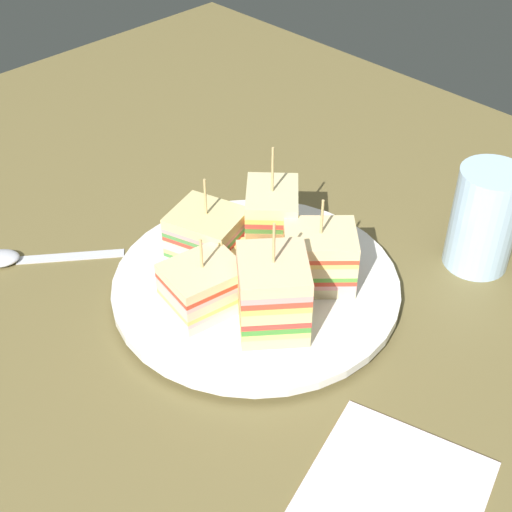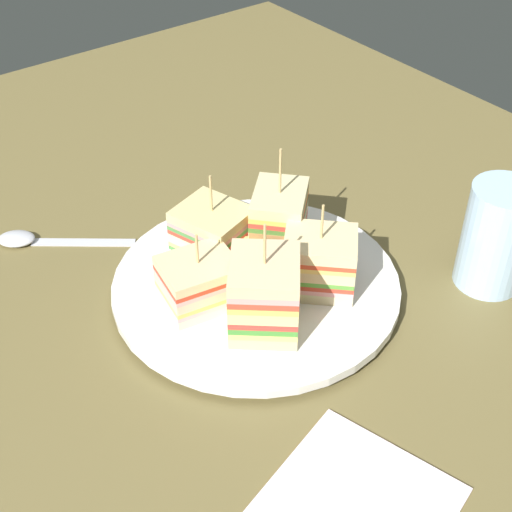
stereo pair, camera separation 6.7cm
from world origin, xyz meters
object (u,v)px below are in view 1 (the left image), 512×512
Objects in this scene: sandwich_wedge_2 at (272,219)px; chip_pile at (237,269)px; spoon at (17,258)px; drinking_glass at (483,225)px; plate at (256,286)px; sandwich_wedge_4 at (204,287)px; sandwich_wedge_1 at (319,257)px; sandwich_wedge_0 at (273,293)px; napkin at (394,491)px; sandwich_wedge_3 at (208,236)px.

sandwich_wedge_2 reaches higher than chip_pile.
chip_pile is 22.93cm from spoon.
chip_pile is at bearing -123.11° from drinking_glass.
sandwich_wedge_4 is (-0.81, -5.71, 2.92)cm from plate.
drinking_glass is at bearing -163.96° from sandwich_wedge_1.
sandwich_wedge_0 is at bearing 150.74° from spoon.
napkin is at bearing -19.92° from plate.
sandwich_wedge_1 and sandwich_wedge_3 have the same top height.
sandwich_wedge_1 is at bearing 163.94° from spoon.
spoon is at bearing 62.89° from sandwich_wedge_0.
sandwich_wedge_2 is 1.40× the size of chip_pile.
sandwich_wedge_2 is 28.86cm from napkin.
sandwich_wedge_1 is 0.74× the size of napkin.
sandwich_wedge_2 reaches higher than plate.
plate is 2.97× the size of sandwich_wedge_1.
sandwich_wedge_3 reaches higher than sandwich_wedge_4.
sandwich_wedge_3 is at bearing 29.12° from sandwich_wedge_0.
sandwich_wedge_2 reaches higher than napkin.
sandwich_wedge_1 is at bearing -118.18° from drinking_glass.
drinking_glass reaches higher than spoon.
plate is 7.07cm from sandwich_wedge_0.
sandwich_wedge_1 is (-0.98, 7.06, -0.64)cm from sandwich_wedge_0.
sandwich_wedge_1 is at bearing 45.84° from chip_pile.
sandwich_wedge_3 is (-9.70, -4.99, -0.18)cm from sandwich_wedge_1.
sandwich_wedge_4 is 0.96× the size of chip_pile.
spoon is at bearing -9.80° from sandwich_wedge_1.
chip_pile is (4.43, -0.44, -1.13)cm from sandwich_wedge_3.
sandwich_wedge_3 is 19.85cm from spoon.
drinking_glass reaches higher than sandwich_wedge_4.
sandwich_wedge_2 is at bearing -5.11° from sandwich_wedge_0.
sandwich_wedge_4 reaches higher than napkin.
chip_pile is at bearing 15.82° from sandwich_wedge_4.
sandwich_wedge_0 is at bearing -14.66° from chip_pile.
sandwich_wedge_1 is at bearing -16.16° from sandwich_wedge_4.
spoon is (-24.43, -17.73, -4.03)cm from sandwich_wedge_1.
sandwich_wedge_0 is 27.95cm from spoon.
sandwich_wedge_3 is at bearing -131.65° from drinking_glass.
spoon is at bearing 121.73° from sandwich_wedge_4.
sandwich_wedge_1 is (4.00, 4.15, 3.44)cm from plate.
sandwich_wedge_2 is 1.23× the size of sandwich_wedge_3.
sandwich_wedge_2 is (-6.87, 0.85, 0.39)cm from sandwich_wedge_1.
sandwich_wedge_3 is 29.32cm from napkin.
sandwich_wedge_0 is 0.87× the size of spoon.
plate is 6.93cm from sandwich_wedge_2.
drinking_glass is at bearing -17.47° from sandwich_wedge_4.
sandwich_wedge_4 reaches higher than chip_pile.
sandwich_wedge_2 is (-2.87, 5.00, 3.83)cm from plate.
sandwich_wedge_3 is at bearing 165.47° from napkin.
sandwich_wedge_1 reaches higher than sandwich_wedge_4.
sandwich_wedge_1 is 30.46cm from spoon.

